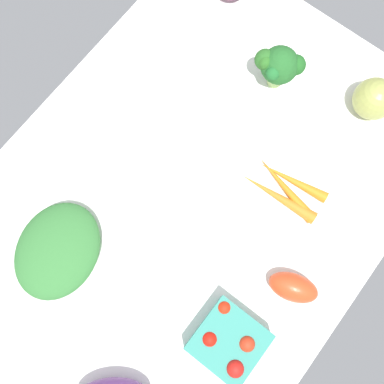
# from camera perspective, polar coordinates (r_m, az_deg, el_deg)

# --- Properties ---
(tablecloth) EXTENTS (1.04, 0.76, 0.02)m
(tablecloth) POSITION_cam_1_polar(r_m,az_deg,el_deg) (1.00, 0.00, -0.43)
(tablecloth) COLOR white
(tablecloth) RESTS_ON ground
(leafy_greens_clump) EXTENTS (0.23, 0.20, 0.06)m
(leafy_greens_clump) POSITION_cam_1_polar(r_m,az_deg,el_deg) (0.98, -15.58, -6.65)
(leafy_greens_clump) COLOR #357737
(leafy_greens_clump) RESTS_ON tablecloth
(heirloom_tomato_green) EXTENTS (0.09, 0.09, 0.09)m
(heirloom_tomato_green) POSITION_cam_1_polar(r_m,az_deg,el_deg) (1.09, 20.70, 10.24)
(heirloom_tomato_green) COLOR #9FA650
(heirloom_tomato_green) RESTS_ON tablecloth
(broccoli_head) EXTENTS (0.09, 0.10, 0.11)m
(broccoli_head) POSITION_cam_1_polar(r_m,az_deg,el_deg) (1.03, 10.20, 14.49)
(broccoli_head) COLOR #AACA76
(broccoli_head) RESTS_ON tablecloth
(roma_tomato) EXTENTS (0.08, 0.11, 0.05)m
(roma_tomato) POSITION_cam_1_polar(r_m,az_deg,el_deg) (0.96, 11.86, -10.96)
(roma_tomato) COLOR #E04521
(roma_tomato) RESTS_ON tablecloth
(carrot_bunch) EXTENTS (0.09, 0.17, 0.03)m
(carrot_bunch) POSITION_cam_1_polar(r_m,az_deg,el_deg) (1.00, 10.87, 0.31)
(carrot_bunch) COLOR orange
(carrot_bunch) RESTS_ON tablecloth
(berry_basket) EXTENTS (0.12, 0.12, 0.07)m
(berry_basket) POSITION_cam_1_polar(r_m,az_deg,el_deg) (0.93, 4.36, -17.22)
(berry_basket) COLOR teal
(berry_basket) RESTS_ON tablecloth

